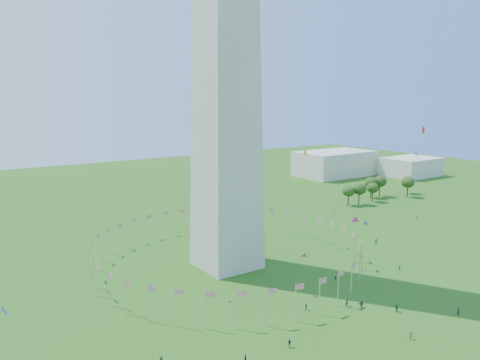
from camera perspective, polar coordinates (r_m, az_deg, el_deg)
name	(u,v)px	position (r m, az deg, el deg)	size (l,w,h in m)	color
ground	(351,331)	(111.13, 13.36, -17.53)	(600.00, 600.00, 0.00)	#205012
flag_ring	(227,251)	(144.49, -1.61, -8.70)	(80.24, 80.24, 9.00)	silver
gov_building_east_a	(335,163)	(313.66, 11.46, 2.00)	(50.00, 30.00, 16.00)	beige
gov_building_east_b	(411,167)	(325.81, 20.16, 1.52)	(35.00, 25.00, 12.00)	beige
crowd	(385,314)	(118.72, 17.21, -15.37)	(96.35, 76.06, 1.92)	#292929
kites_aloft	(304,210)	(126.92, 7.81, -3.61)	(127.12, 69.86, 39.99)	#CC2699
tree_line_east	(379,190)	(245.82, 16.56, -1.12)	(53.10, 16.10, 10.58)	#30551C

